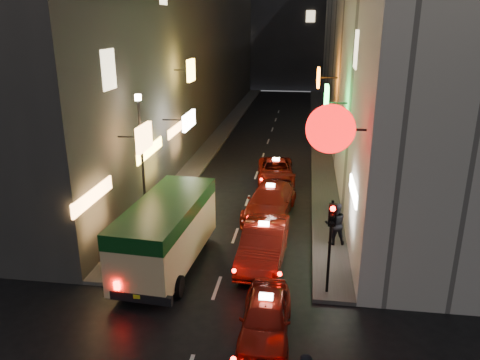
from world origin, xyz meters
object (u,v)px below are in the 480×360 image
at_px(taxi_near, 266,314).
at_px(traffic_light, 331,228).
at_px(lamp_post, 142,154).
at_px(minibus, 167,227).

bearing_deg(taxi_near, traffic_light, 51.17).
height_order(traffic_light, lamp_post, lamp_post).
relative_size(minibus, traffic_light, 1.88).
bearing_deg(taxi_near, lamp_post, 131.70).
bearing_deg(minibus, lamp_post, 121.87).
xyz_separation_m(taxi_near, traffic_light, (1.98, 2.46, 1.92)).
distance_m(taxi_near, traffic_light, 3.69).
distance_m(minibus, lamp_post, 4.24).
relative_size(minibus, lamp_post, 1.06).
height_order(taxi_near, lamp_post, lamp_post).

